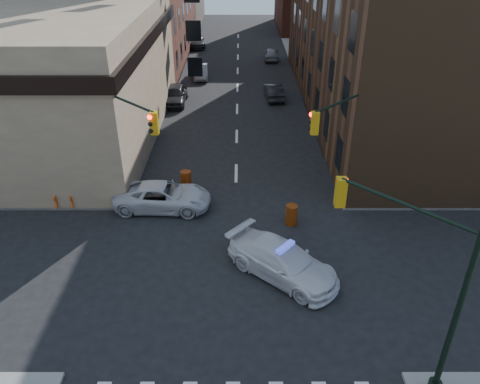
{
  "coord_description": "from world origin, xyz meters",
  "views": [
    {
      "loc": [
        0.24,
        -16.67,
        13.97
      ],
      "look_at": [
        0.25,
        3.75,
        2.2
      ],
      "focal_mm": 35.0,
      "sensor_mm": 36.0,
      "label": 1
    }
  ],
  "objects_px": {
    "parked_car_wnear": "(175,95)",
    "barricade_nw_a": "(103,179)",
    "barrel_bank": "(186,180)",
    "parked_car_enear": "(274,91)",
    "pedestrian_a": "(76,182)",
    "pickup": "(163,196)",
    "police_car": "(283,261)",
    "pedestrian_b": "(18,177)",
    "parked_car_wfar": "(201,71)",
    "barrel_road": "(291,215)"
  },
  "relations": [
    {
      "from": "parked_car_wnear",
      "to": "barricade_nw_a",
      "type": "relative_size",
      "value": 3.46
    },
    {
      "from": "barrel_bank",
      "to": "barricade_nw_a",
      "type": "bearing_deg",
      "value": -179.61
    },
    {
      "from": "barrel_bank",
      "to": "barricade_nw_a",
      "type": "relative_size",
      "value": 0.83
    },
    {
      "from": "parked_car_enear",
      "to": "barrel_bank",
      "type": "xyz_separation_m",
      "value": [
        -6.34,
        -16.7,
        -0.11
      ]
    },
    {
      "from": "pedestrian_a",
      "to": "parked_car_enear",
      "type": "bearing_deg",
      "value": 74.28
    },
    {
      "from": "pickup",
      "to": "barricade_nw_a",
      "type": "xyz_separation_m",
      "value": [
        -3.91,
        2.2,
        -0.08
      ]
    },
    {
      "from": "police_car",
      "to": "pedestrian_b",
      "type": "height_order",
      "value": "pedestrian_b"
    },
    {
      "from": "parked_car_enear",
      "to": "pedestrian_b",
      "type": "xyz_separation_m",
      "value": [
        -16.07,
        -17.39,
        0.43
      ]
    },
    {
      "from": "parked_car_wfar",
      "to": "pickup",
      "type": "bearing_deg",
      "value": -95.09
    },
    {
      "from": "parked_car_wnear",
      "to": "pedestrian_b",
      "type": "bearing_deg",
      "value": -114.14
    },
    {
      "from": "police_car",
      "to": "barrel_road",
      "type": "xyz_separation_m",
      "value": [
        0.8,
        4.21,
        -0.22
      ]
    },
    {
      "from": "parked_car_wfar",
      "to": "barrel_road",
      "type": "relative_size",
      "value": 3.63
    },
    {
      "from": "parked_car_wfar",
      "to": "barrel_road",
      "type": "bearing_deg",
      "value": -80.5
    },
    {
      "from": "pedestrian_b",
      "to": "parked_car_enear",
      "type": "bearing_deg",
      "value": 44.91
    },
    {
      "from": "barrel_road",
      "to": "parked_car_wnear",
      "type": "bearing_deg",
      "value": 113.78
    },
    {
      "from": "barricade_nw_a",
      "to": "parked_car_wnear",
      "type": "bearing_deg",
      "value": 84.27
    },
    {
      "from": "police_car",
      "to": "parked_car_enear",
      "type": "bearing_deg",
      "value": 38.69
    },
    {
      "from": "police_car",
      "to": "pickup",
      "type": "distance_m",
      "value": 8.54
    },
    {
      "from": "police_car",
      "to": "parked_car_enear",
      "type": "height_order",
      "value": "police_car"
    },
    {
      "from": "pedestrian_b",
      "to": "barricade_nw_a",
      "type": "bearing_deg",
      "value": 5.46
    },
    {
      "from": "police_car",
      "to": "barrel_bank",
      "type": "xyz_separation_m",
      "value": [
        -5.17,
        8.08,
        -0.22
      ]
    },
    {
      "from": "parked_car_enear",
      "to": "pedestrian_a",
      "type": "height_order",
      "value": "pedestrian_a"
    },
    {
      "from": "parked_car_wnear",
      "to": "barrel_road",
      "type": "bearing_deg",
      "value": -66.12
    },
    {
      "from": "police_car",
      "to": "parked_car_wfar",
      "type": "relative_size",
      "value": 1.33
    },
    {
      "from": "parked_car_wnear",
      "to": "parked_car_wfar",
      "type": "relative_size",
      "value": 1.15
    },
    {
      "from": "police_car",
      "to": "parked_car_enear",
      "type": "distance_m",
      "value": 24.81
    },
    {
      "from": "parked_car_wfar",
      "to": "parked_car_enear",
      "type": "height_order",
      "value": "parked_car_enear"
    },
    {
      "from": "pedestrian_b",
      "to": "barricade_nw_a",
      "type": "distance_m",
      "value": 4.82
    },
    {
      "from": "parked_car_wnear",
      "to": "police_car",
      "type": "bearing_deg",
      "value": -71.79
    },
    {
      "from": "pedestrian_a",
      "to": "barricade_nw_a",
      "type": "bearing_deg",
      "value": 57.22
    },
    {
      "from": "police_car",
      "to": "barrel_bank",
      "type": "bearing_deg",
      "value": 74.0
    },
    {
      "from": "pedestrian_a",
      "to": "barrel_bank",
      "type": "bearing_deg",
      "value": 28.89
    },
    {
      "from": "police_car",
      "to": "parked_car_enear",
      "type": "xyz_separation_m",
      "value": [
        1.17,
        24.78,
        -0.11
      ]
    },
    {
      "from": "pickup",
      "to": "parked_car_wfar",
      "type": "distance_m",
      "value": 25.53
    },
    {
      "from": "parked_car_enear",
      "to": "parked_car_wnear",
      "type": "bearing_deg",
      "value": 4.12
    },
    {
      "from": "police_car",
      "to": "pedestrian_b",
      "type": "bearing_deg",
      "value": 105.0
    },
    {
      "from": "parked_car_enear",
      "to": "pedestrian_b",
      "type": "distance_m",
      "value": 23.68
    },
    {
      "from": "pedestrian_a",
      "to": "pedestrian_b",
      "type": "distance_m",
      "value": 3.5
    },
    {
      "from": "police_car",
      "to": "pickup",
      "type": "relative_size",
      "value": 1.02
    },
    {
      "from": "pedestrian_a",
      "to": "police_car",
      "type": "bearing_deg",
      "value": -12.08
    },
    {
      "from": "police_car",
      "to": "barricade_nw_a",
      "type": "relative_size",
      "value": 3.97
    },
    {
      "from": "pickup",
      "to": "pedestrian_a",
      "type": "distance_m",
      "value": 5.33
    },
    {
      "from": "parked_car_wfar",
      "to": "barricade_nw_a",
      "type": "distance_m",
      "value": 23.7
    },
    {
      "from": "barrel_road",
      "to": "parked_car_wfar",
      "type": "bearing_deg",
      "value": 104.03
    },
    {
      "from": "parked_car_wfar",
      "to": "parked_car_enear",
      "type": "xyz_separation_m",
      "value": [
        7.15,
        -6.59,
        0.01
      ]
    },
    {
      "from": "pickup",
      "to": "parked_car_wnear",
      "type": "bearing_deg",
      "value": 7.18
    },
    {
      "from": "police_car",
      "to": "parked_car_wfar",
      "type": "bearing_deg",
      "value": 52.18
    },
    {
      "from": "police_car",
      "to": "parked_car_wnear",
      "type": "xyz_separation_m",
      "value": [
        -7.67,
        23.44,
        0.02
      ]
    },
    {
      "from": "barricade_nw_a",
      "to": "pickup",
      "type": "bearing_deg",
      "value": -26.0
    },
    {
      "from": "parked_car_enear",
      "to": "pedestrian_a",
      "type": "bearing_deg",
      "value": 50.12
    }
  ]
}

